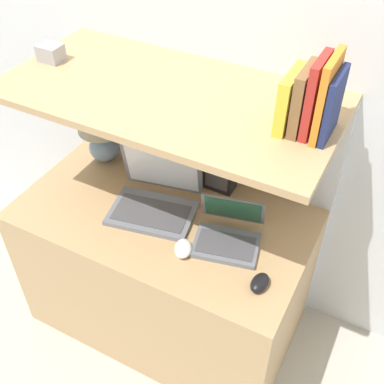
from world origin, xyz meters
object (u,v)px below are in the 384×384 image
at_px(second_mouse, 260,283).
at_px(book_yellow, 290,99).
at_px(laptop_large, 156,197).
at_px(book_red, 315,96).
at_px(computer_mouse, 183,248).
at_px(book_orange, 327,97).
at_px(shelf_gadget, 51,53).
at_px(book_navy, 334,106).
at_px(laptop_small, 228,234).
at_px(table_lamp, 102,127).
at_px(router_box, 220,173).
at_px(book_brown, 303,99).

height_order(second_mouse, book_yellow, book_yellow).
bearing_deg(second_mouse, laptop_large, 161.15).
xyz_separation_m(laptop_large, book_red, (0.56, 0.05, 0.60)).
bearing_deg(computer_mouse, book_orange, 30.59).
bearing_deg(shelf_gadget, book_navy, 0.00).
height_order(laptop_large, laptop_small, laptop_large).
xyz_separation_m(table_lamp, router_box, (0.57, 0.06, -0.10)).
distance_m(laptop_small, book_brown, 0.64).
bearing_deg(book_red, laptop_large, -174.69).
bearing_deg(computer_mouse, shelf_gadget, 162.38).
relative_size(laptop_large, book_navy, 1.87).
bearing_deg(computer_mouse, laptop_large, 142.70).
distance_m(book_navy, shelf_gadget, 1.10).
bearing_deg(table_lamp, laptop_large, -24.90).
bearing_deg(router_box, second_mouse, -49.91).
distance_m(laptop_small, router_box, 0.32).
distance_m(book_navy, book_orange, 0.03).
height_order(book_brown, book_yellow, book_brown).
relative_size(book_yellow, shelf_gadget, 2.02).
distance_m(book_orange, book_yellow, 0.12).
bearing_deg(shelf_gadget, table_lamp, 54.76).
bearing_deg(book_red, book_orange, 0.00).
bearing_deg(shelf_gadget, second_mouse, -13.13).
bearing_deg(router_box, book_yellow, -31.90).
xyz_separation_m(laptop_large, book_brown, (0.53, 0.05, 0.59)).
bearing_deg(book_red, book_yellow, 180.00).
height_order(router_box, book_navy, book_navy).
height_order(computer_mouse, shelf_gadget, shelf_gadget).
relative_size(laptop_small, computer_mouse, 2.60).
distance_m(second_mouse, book_brown, 0.66).
height_order(book_orange, shelf_gadget, book_orange).
distance_m(router_box, book_navy, 0.74).
bearing_deg(book_brown, book_navy, 0.00).
distance_m(router_box, shelf_gadget, 0.84).
bearing_deg(router_box, table_lamp, -173.73).
bearing_deg(table_lamp, laptop_small, -16.07).
distance_m(computer_mouse, book_red, 0.76).
bearing_deg(book_yellow, book_brown, 0.00).
xyz_separation_m(second_mouse, book_yellow, (-0.05, 0.24, 0.61)).
height_order(second_mouse, book_orange, book_orange).
height_order(second_mouse, shelf_gadget, shelf_gadget).
bearing_deg(laptop_small, computer_mouse, -132.77).
xyz_separation_m(router_box, book_navy, (0.44, -0.19, 0.56)).
distance_m(laptop_small, second_mouse, 0.25).
bearing_deg(table_lamp, computer_mouse, -29.82).
height_order(table_lamp, shelf_gadget, shelf_gadget).
xyz_separation_m(book_orange, book_brown, (-0.07, -0.00, -0.03)).
height_order(computer_mouse, book_orange, book_orange).
distance_m(laptop_small, book_yellow, 0.61).
bearing_deg(book_yellow, computer_mouse, -140.12).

